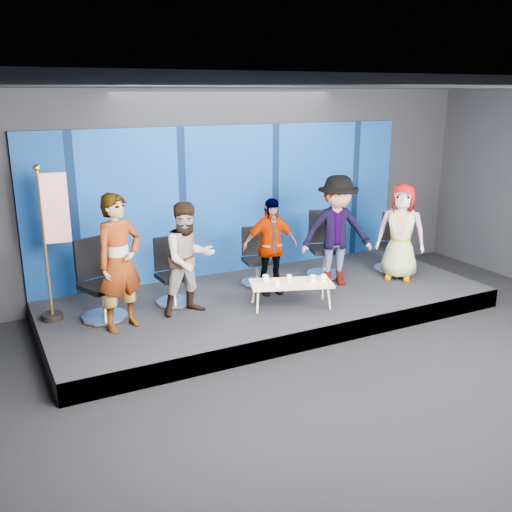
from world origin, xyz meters
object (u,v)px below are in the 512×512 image
object	(u,v)px
panelist_d	(337,231)
mug_e	(324,278)
panelist_b	(189,259)
mug_c	(289,278)
chair_e	(391,252)
chair_d	(324,255)
panelist_a	(120,262)
chair_c	(256,266)
mug_d	(313,279)
coffee_table	(291,284)
mug_b	(277,283)
panelist_c	(270,246)
mug_a	(266,278)
flag_stand	(53,240)
chair_a	(101,293)
chair_b	(173,282)
panelist_e	(401,232)

from	to	relation	value
panelist_d	mug_e	distance (m)	1.11
panelist_b	mug_c	world-z (taller)	panelist_b
chair_e	panelist_b	bearing A→B (deg)	-130.60
mug_e	chair_d	bearing A→B (deg)	56.07
panelist_a	chair_c	distance (m)	2.71
chair_d	mug_d	distance (m)	1.53
coffee_table	mug_b	size ratio (longest dim) A/B	15.51
panelist_c	mug_a	distance (m)	0.68
panelist_a	flag_stand	bearing A→B (deg)	113.77
panelist_a	flag_stand	xyz separation A→B (m)	(-0.73, 0.73, 0.23)
mug_a	chair_a	bearing A→B (deg)	165.39
panelist_a	chair_d	bearing A→B (deg)	-10.80
chair_d	mug_b	size ratio (longest dim) A/B	13.29
panelist_c	chair_a	bearing A→B (deg)	-174.57
coffee_table	mug_a	size ratio (longest dim) A/B	12.68
mug_d	flag_stand	world-z (taller)	flag_stand
panelist_c	mug_b	bearing A→B (deg)	-102.50
chair_b	chair_c	distance (m)	1.58
chair_e	panelist_e	world-z (taller)	panelist_e
panelist_c	mug_a	world-z (taller)	panelist_c
coffee_table	panelist_b	bearing A→B (deg)	163.09
panelist_e	mug_c	bearing A→B (deg)	-129.83
chair_b	panelist_b	distance (m)	0.70
chair_c	coffee_table	world-z (taller)	chair_c
chair_c	mug_e	size ratio (longest dim) A/B	10.13
chair_d	mug_d	xyz separation A→B (m)	(-0.98, -1.17, 0.05)
mug_a	panelist_b	bearing A→B (deg)	168.06
chair_a	panelist_a	world-z (taller)	panelist_a
chair_a	coffee_table	distance (m)	2.80
chair_b	panelist_a	bearing A→B (deg)	-151.23
panelist_b	mug_d	bearing A→B (deg)	-21.77
panelist_c	mug_d	xyz separation A→B (m)	(0.30, -0.81, -0.35)
panelist_b	chair_e	distance (m)	4.08
mug_b	mug_c	size ratio (longest dim) A/B	1.00
chair_d	mug_e	world-z (taller)	chair_d
mug_e	chair_a	bearing A→B (deg)	162.91
panelist_c	panelist_d	xyz separation A→B (m)	(1.18, -0.14, 0.15)
mug_e	panelist_a	bearing A→B (deg)	170.50
panelist_c	mug_d	world-z (taller)	panelist_c
chair_b	panelist_e	world-z (taller)	panelist_e
coffee_table	chair_d	bearing A→B (deg)	39.02
panelist_b	panelist_d	distance (m)	2.65
chair_b	panelist_e	size ratio (longest dim) A/B	0.62
panelist_d	mug_c	bearing A→B (deg)	-142.05
chair_c	flag_stand	size ratio (longest dim) A/B	0.43
panelist_c	mug_e	xyz separation A→B (m)	(0.48, -0.84, -0.35)
chair_e	coffee_table	xyz separation A→B (m)	(-2.57, -0.78, 0.01)
panelist_e	coffee_table	size ratio (longest dim) A/B	1.24
panelist_b	panelist_e	xyz separation A→B (m)	(3.83, -0.12, 0.00)
coffee_table	flag_stand	size ratio (longest dim) A/B	0.60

